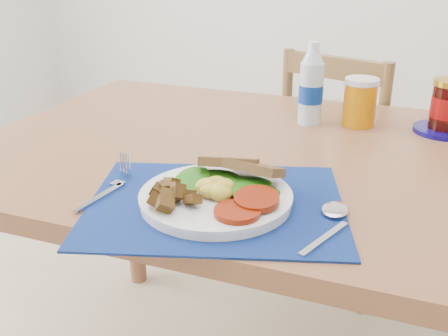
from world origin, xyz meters
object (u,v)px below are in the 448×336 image
object	(u,v)px
chair_far	(342,148)
breakfast_plate	(212,194)
juice_glass	(360,103)
water_bottle	(311,88)
jam_on_saucer	(447,110)

from	to	relation	value
chair_far	breakfast_plate	xyz separation A→B (m)	(-0.09, -0.93, 0.23)
breakfast_plate	juice_glass	bearing A→B (deg)	67.25
chair_far	water_bottle	size ratio (longest dim) A/B	5.11
chair_far	juice_glass	xyz separation A→B (m)	(0.08, -0.39, 0.27)
juice_glass	jam_on_saucer	distance (m)	0.20
breakfast_plate	water_bottle	world-z (taller)	water_bottle
juice_glass	chair_far	bearing A→B (deg)	101.92
chair_far	jam_on_saucer	distance (m)	0.54
breakfast_plate	water_bottle	xyz separation A→B (m)	(0.06, 0.51, 0.07)
juice_glass	breakfast_plate	bearing A→B (deg)	-108.02
chair_far	breakfast_plate	world-z (taller)	chair_far
breakfast_plate	juice_glass	distance (m)	0.57
water_bottle	jam_on_saucer	distance (m)	0.33
chair_far	juice_glass	distance (m)	0.48
breakfast_plate	jam_on_saucer	xyz separation A→B (m)	(0.38, 0.56, 0.03)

